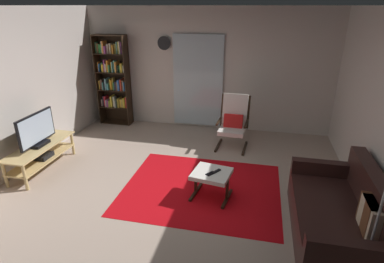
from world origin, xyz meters
name	(u,v)px	position (x,y,z in m)	size (l,w,h in m)	color
ground_plane	(171,195)	(0.00, 0.00, 0.00)	(7.02, 7.02, 0.00)	#B69E8D
wall_back	(206,70)	(0.00, 2.90, 1.30)	(5.60, 0.06, 2.60)	beige
glass_door_panel	(198,82)	(-0.18, 2.83, 1.05)	(1.10, 0.01, 2.00)	silver
area_rug	(202,188)	(0.41, 0.27, 0.00)	(2.34, 1.94, 0.01)	red
tv_stand	(41,153)	(-2.34, 0.29, 0.30)	(0.45, 1.36, 0.45)	tan
television	(37,131)	(-2.34, 0.29, 0.70)	(0.20, 0.83, 0.55)	black
bookshelf_near_tv	(114,79)	(-2.09, 2.67, 1.06)	(0.72, 0.30, 2.02)	black
leather_sofa	(342,217)	(2.21, -0.45, 0.30)	(0.92, 1.76, 0.84)	#331B19
lounge_armchair	(234,120)	(0.71, 1.94, 0.53)	(0.60, 0.69, 1.02)	black
ottoman	(212,176)	(0.58, 0.08, 0.34)	(0.59, 0.56, 0.41)	white
tv_remote	(217,171)	(0.65, 0.10, 0.42)	(0.04, 0.14, 0.02)	black
cell_phone	(211,174)	(0.58, 0.03, 0.42)	(0.07, 0.14, 0.01)	black
wall_clock	(164,43)	(-0.92, 2.82, 1.85)	(0.29, 0.03, 0.29)	silver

